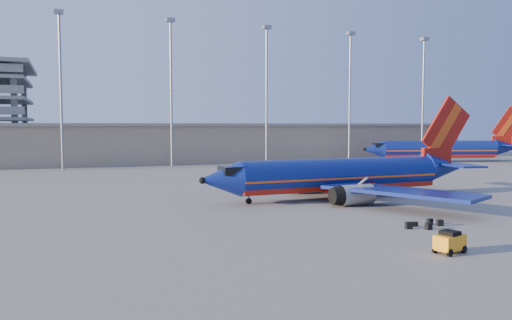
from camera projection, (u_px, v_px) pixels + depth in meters
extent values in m
plane|color=slate|center=(295.00, 197.00, 56.77)|extent=(220.00, 220.00, 0.00)
cube|color=gray|center=(227.00, 143.00, 114.12)|extent=(120.00, 15.00, 8.00)
cube|color=slate|center=(227.00, 125.00, 113.83)|extent=(122.00, 16.00, 0.60)
cylinder|color=gray|center=(61.00, 92.00, 89.85)|extent=(0.44, 0.44, 28.00)
cube|color=gray|center=(59.00, 12.00, 88.84)|extent=(1.60, 1.60, 0.70)
cylinder|color=gray|center=(171.00, 95.00, 96.92)|extent=(0.44, 0.44, 28.00)
cube|color=gray|center=(170.00, 20.00, 95.92)|extent=(1.60, 1.60, 0.70)
cylinder|color=gray|center=(267.00, 97.00, 103.99)|extent=(0.44, 0.44, 28.00)
cube|color=gray|center=(267.00, 27.00, 102.99)|extent=(1.60, 1.60, 0.70)
cylinder|color=gray|center=(350.00, 99.00, 111.06)|extent=(0.44, 0.44, 28.00)
cube|color=gray|center=(351.00, 34.00, 110.06)|extent=(1.60, 1.60, 0.70)
cylinder|color=gray|center=(423.00, 100.00, 118.14)|extent=(0.44, 0.44, 28.00)
cube|color=gray|center=(424.00, 39.00, 117.13)|extent=(1.60, 1.60, 0.70)
cylinder|color=navy|center=(339.00, 175.00, 55.27)|extent=(23.65, 4.15, 3.63)
cube|color=#9F170C|center=(339.00, 183.00, 55.34)|extent=(23.64, 3.46, 1.28)
cube|color=#DA4812|center=(339.00, 177.00, 55.29)|extent=(23.65, 4.19, 0.22)
cone|color=navy|center=(220.00, 180.00, 50.09)|extent=(4.21, 3.72, 3.63)
cube|color=black|center=(232.00, 170.00, 50.50)|extent=(2.41, 2.61, 0.79)
cone|color=navy|center=(441.00, 167.00, 60.61)|extent=(5.19, 3.75, 3.63)
cube|color=#9F170C|center=(436.00, 157.00, 60.23)|extent=(4.14, 0.63, 2.16)
cube|color=#9F170C|center=(446.00, 128.00, 60.50)|extent=(7.22, 0.47, 7.84)
cube|color=#DA4812|center=(445.00, 128.00, 60.42)|extent=(4.81, 0.52, 6.15)
cube|color=navy|center=(420.00, 161.00, 63.52)|extent=(4.31, 6.80, 0.22)
cube|color=navy|center=(459.00, 165.00, 57.34)|extent=(4.07, 6.73, 0.22)
cube|color=navy|center=(314.00, 175.00, 63.88)|extent=(10.42, 15.94, 0.34)
cube|color=navy|center=(400.00, 191.00, 47.89)|extent=(10.94, 15.87, 0.34)
cube|color=#9F170C|center=(343.00, 186.00, 55.55)|extent=(5.98, 3.96, 0.98)
cylinder|color=gray|center=(308.00, 184.00, 59.66)|extent=(3.58, 2.14, 2.06)
cylinder|color=gray|center=(356.00, 195.00, 50.21)|extent=(3.58, 2.14, 2.06)
cylinder|color=gray|center=(249.00, 199.00, 51.38)|extent=(0.24, 0.24, 1.08)
cylinder|color=black|center=(249.00, 201.00, 51.40)|extent=(0.63, 0.26, 0.63)
cylinder|color=black|center=(338.00, 191.00, 58.34)|extent=(0.84, 0.56, 0.83)
cylinder|color=black|center=(363.00, 197.00, 53.62)|extent=(0.84, 0.56, 0.83)
cylinder|color=navy|center=(439.00, 149.00, 110.05)|extent=(24.93, 10.95, 3.84)
cube|color=#9F170C|center=(439.00, 154.00, 110.12)|extent=(24.72, 10.26, 1.35)
cube|color=#DA4812|center=(439.00, 150.00, 110.07)|extent=(24.95, 10.99, 0.23)
cone|color=navy|center=(374.00, 149.00, 109.10)|extent=(5.29, 4.94, 3.84)
cube|color=black|center=(380.00, 145.00, 109.12)|extent=(3.17, 3.31, 0.83)
cone|color=navy|center=(505.00, 147.00, 111.02)|extent=(6.28, 5.25, 3.84)
cube|color=#9F170C|center=(501.00, 141.00, 110.87)|extent=(4.33, 1.82, 2.28)
cube|color=#9F170C|center=(508.00, 125.00, 110.71)|extent=(7.38, 2.54, 8.28)
cube|color=#DA4812|center=(507.00, 125.00, 110.69)|extent=(4.97, 1.90, 6.49)
cube|color=navy|center=(495.00, 144.00, 114.46)|extent=(3.68, 6.89, 0.23)
cube|color=navy|center=(512.00, 145.00, 107.44)|extent=(5.94, 7.32, 0.23)
cylinder|color=black|center=(438.00, 160.00, 110.22)|extent=(0.91, 0.91, 0.93)
cube|color=orange|center=(450.00, 242.00, 31.68)|extent=(2.21, 1.60, 0.95)
cube|color=black|center=(450.00, 233.00, 31.64)|extent=(1.18, 1.24, 0.33)
cylinder|color=black|center=(435.00, 249.00, 31.70)|extent=(0.52, 0.29, 0.49)
cylinder|color=black|center=(450.00, 253.00, 30.85)|extent=(0.52, 0.29, 0.49)
cylinder|color=black|center=(449.00, 246.00, 32.57)|extent=(0.52, 0.29, 0.49)
cylinder|color=black|center=(464.00, 249.00, 31.73)|extent=(0.52, 0.29, 0.49)
cube|color=black|center=(409.00, 225.00, 39.11)|extent=(0.58, 0.50, 0.55)
cube|color=black|center=(429.00, 226.00, 38.84)|extent=(0.47, 0.40, 0.54)
cube|color=black|center=(440.00, 223.00, 40.24)|extent=(0.56, 0.45, 0.50)
cube|color=black|center=(415.00, 224.00, 40.03)|extent=(0.56, 0.39, 0.39)
cube|color=black|center=(430.00, 222.00, 40.93)|extent=(0.55, 0.40, 0.46)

